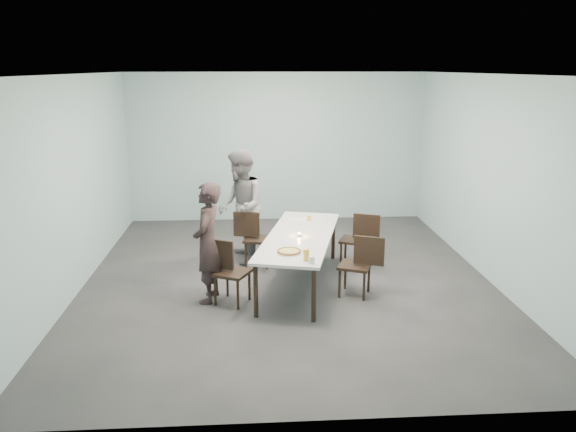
{
  "coord_description": "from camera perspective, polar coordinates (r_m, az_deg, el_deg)",
  "views": [
    {
      "loc": [
        -0.51,
        -7.9,
        3.1
      ],
      "look_at": [
        0.0,
        -0.05,
        1.0
      ],
      "focal_mm": 35.0,
      "sensor_mm": 36.0,
      "label": 1
    }
  ],
  "objects": [
    {
      "name": "beer_glass",
      "position": [
        7.01,
        1.87,
        -4.0
      ],
      "size": [
        0.08,
        0.08,
        0.15
      ],
      "primitive_type": "cylinder",
      "color": "gold",
      "rests_on": "table"
    },
    {
      "name": "table",
      "position": [
        8.11,
        1.21,
        -2.33
      ],
      "size": [
        1.5,
        2.74,
        0.75
      ],
      "rotation": [
        0.0,
        0.0,
        -0.24
      ],
      "color": "white",
      "rests_on": "ground"
    },
    {
      "name": "chair_far_right",
      "position": [
        8.95,
        7.25,
        -2.06
      ],
      "size": [
        0.65,
        0.54,
        0.87
      ],
      "rotation": [
        0.0,
        0.0,
        2.77
      ],
      "color": "black",
      "rests_on": "ground"
    },
    {
      "name": "chair_near_right",
      "position": [
        7.81,
        7.4,
        -4.61
      ],
      "size": [
        0.65,
        0.55,
        0.87
      ],
      "rotation": [
        0.0,
        0.0,
        2.75
      ],
      "color": "black",
      "rests_on": "ground"
    },
    {
      "name": "ground",
      "position": [
        8.5,
        -0.02,
        -6.45
      ],
      "size": [
        7.0,
        7.0,
        0.0
      ],
      "primitive_type": "plane",
      "color": "#333335",
      "rests_on": "ground"
    },
    {
      "name": "menu",
      "position": [
        8.9,
        0.97,
        -0.34
      ],
      "size": [
        0.34,
        0.29,
        0.01
      ],
      "primitive_type": "cube",
      "rotation": [
        0.0,
        0.0,
        -0.24
      ],
      "color": "silver",
      "rests_on": "table"
    },
    {
      "name": "water_tumbler",
      "position": [
        6.94,
        2.39,
        -4.47
      ],
      "size": [
        0.08,
        0.08,
        0.09
      ],
      "primitive_type": "cylinder",
      "color": "silver",
      "rests_on": "table"
    },
    {
      "name": "chair_far_left",
      "position": [
        8.97,
        -3.54,
        -1.92
      ],
      "size": [
        0.65,
        0.51,
        0.87
      ],
      "rotation": [
        0.0,
        0.0,
        -0.23
      ],
      "color": "black",
      "rests_on": "ground"
    },
    {
      "name": "room_shell",
      "position": [
        7.99,
        -0.02,
        7.21
      ],
      "size": [
        6.02,
        7.02,
        3.01
      ],
      "color": "#A3C8CD",
      "rests_on": "ground"
    },
    {
      "name": "diner_far",
      "position": [
        9.05,
        -4.84,
        0.95
      ],
      "size": [
        0.81,
        0.98,
        1.84
      ],
      "primitive_type": "imported",
      "rotation": [
        0.0,
        0.0,
        -1.43
      ],
      "color": "slate",
      "rests_on": "ground"
    },
    {
      "name": "tealight",
      "position": [
        8.03,
        1.16,
        -1.93
      ],
      "size": [
        0.06,
        0.06,
        0.05
      ],
      "color": "silver",
      "rests_on": "table"
    },
    {
      "name": "diner_near",
      "position": [
        7.58,
        -8.14,
        -2.72
      ],
      "size": [
        0.5,
        0.66,
        1.64
      ],
      "primitive_type": "imported",
      "rotation": [
        0.0,
        0.0,
        -1.76
      ],
      "color": "black",
      "rests_on": "ground"
    },
    {
      "name": "pizza",
      "position": [
        7.32,
        0.11,
        -3.62
      ],
      "size": [
        0.34,
        0.34,
        0.04
      ],
      "color": "white",
      "rests_on": "table"
    },
    {
      "name": "chair_near_left",
      "position": [
        7.59,
        -6.26,
        -5.17
      ],
      "size": [
        0.65,
        0.56,
        0.87
      ],
      "rotation": [
        0.0,
        0.0,
        -0.46
      ],
      "color": "black",
      "rests_on": "ground"
    },
    {
      "name": "amber_tumbler",
      "position": [
        8.84,
        2.14,
        -0.21
      ],
      "size": [
        0.07,
        0.07,
        0.08
      ],
      "primitive_type": "cylinder",
      "color": "gold",
      "rests_on": "table"
    },
    {
      "name": "side_plate",
      "position": [
        7.51,
        1.17,
        -3.25
      ],
      "size": [
        0.18,
        0.18,
        0.01
      ],
      "primitive_type": "cylinder",
      "color": "white",
      "rests_on": "table"
    }
  ]
}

